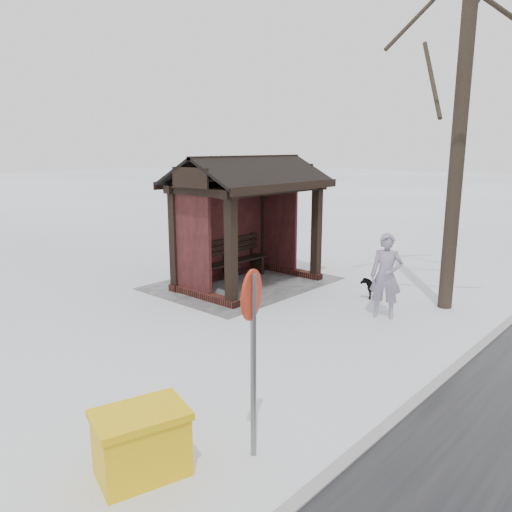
{
  "coord_description": "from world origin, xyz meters",
  "views": [
    {
      "loc": [
        8.55,
        7.94,
        3.28
      ],
      "look_at": [
        0.63,
        0.8,
        0.94
      ],
      "focal_mm": 35.0,
      "sensor_mm": 36.0,
      "label": 1
    }
  ],
  "objects": [
    {
      "name": "road_sign",
      "position": [
        4.97,
        4.66,
        1.52
      ],
      "size": [
        0.5,
        0.22,
        2.08
      ],
      "rotation": [
        0.0,
        0.0,
        0.38
      ],
      "color": "slate",
      "rests_on": "ground"
    },
    {
      "name": "grit_bin",
      "position": [
        5.97,
        4.06,
        0.36
      ],
      "size": [
        1.06,
        0.87,
        0.71
      ],
      "rotation": [
        0.0,
        0.0,
        -0.3
      ],
      "color": "yellow",
      "rests_on": "ground"
    },
    {
      "name": "dog",
      "position": [
        -1.09,
        2.72,
        0.25
      ],
      "size": [
        0.6,
        0.3,
        0.5
      ],
      "primitive_type": "imported",
      "rotation": [
        0.0,
        0.0,
        1.52
      ],
      "color": "black",
      "rests_on": "ground"
    },
    {
      "name": "ground",
      "position": [
        0.0,
        0.0,
        0.0
      ],
      "size": [
        120.0,
        120.0,
        0.0
      ],
      "primitive_type": "plane",
      "color": "white",
      "rests_on": "ground"
    },
    {
      "name": "kerb",
      "position": [
        0.0,
        5.5,
        0.01
      ],
      "size": [
        120.0,
        0.15,
        0.06
      ],
      "primitive_type": "cube",
      "color": "gray",
      "rests_on": "ground"
    },
    {
      "name": "pedestrian",
      "position": [
        -0.08,
        3.55,
        0.83
      ],
      "size": [
        0.6,
        0.71,
        1.67
      ],
      "primitive_type": "imported",
      "rotation": [
        0.0,
        0.0,
        1.95
      ],
      "color": "gray",
      "rests_on": "ground"
    },
    {
      "name": "bus_shelter",
      "position": [
        0.0,
        -0.16,
        2.17
      ],
      "size": [
        3.6,
        2.4,
        3.09
      ],
      "color": "#351713",
      "rests_on": "ground"
    },
    {
      "name": "trampled_patch",
      "position": [
        0.0,
        -0.2,
        0.01
      ],
      "size": [
        4.2,
        3.2,
        0.02
      ],
      "primitive_type": "cube",
      "color": "gray",
      "rests_on": "ground"
    }
  ]
}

